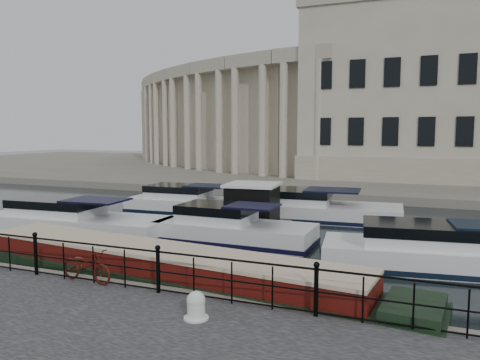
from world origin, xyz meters
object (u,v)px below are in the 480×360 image
object	(u,v)px
narrowboat	(158,275)
harbour_hut	(253,207)
mooring_bollard	(196,306)
bicycle	(87,266)

from	to	relation	value
narrowboat	harbour_hut	bearing A→B (deg)	98.63
mooring_bollard	harbour_hut	world-z (taller)	harbour_hut
mooring_bollard	harbour_hut	bearing A→B (deg)	104.72
bicycle	harbour_hut	distance (m)	10.92
mooring_bollard	narrowboat	xyz separation A→B (m)	(-2.73, 2.83, -0.47)
bicycle	harbour_hut	xyz separation A→B (m)	(0.71, 10.90, -0.04)
bicycle	narrowboat	world-z (taller)	bicycle
bicycle	mooring_bollard	distance (m)	4.03
harbour_hut	bicycle	bearing A→B (deg)	-98.53
bicycle	narrowboat	xyz separation A→B (m)	(1.14, 1.71, -0.63)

